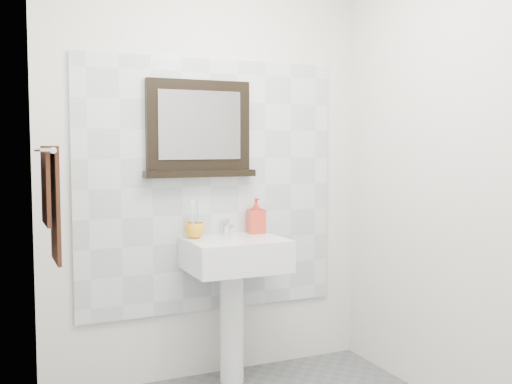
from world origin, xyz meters
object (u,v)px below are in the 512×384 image
at_px(framed_mirror, 199,131).
at_px(toothbrush_cup, 195,230).
at_px(pedestal_sink, 235,270).
at_px(hand_towel, 51,195).
at_px(soap_dispenser, 256,215).

bearing_deg(framed_mirror, toothbrush_cup, -123.69).
distance_m(pedestal_sink, hand_towel, 1.14).
distance_m(toothbrush_cup, framed_mirror, 0.58).
distance_m(pedestal_sink, soap_dispenser, 0.38).
relative_size(toothbrush_cup, soap_dispenser, 0.53).
relative_size(soap_dispenser, hand_towel, 0.39).
relative_size(framed_mirror, hand_towel, 1.21).
bearing_deg(pedestal_sink, hand_towel, -168.99).
relative_size(pedestal_sink, soap_dispenser, 4.47).
bearing_deg(toothbrush_cup, framed_mirror, 56.31).
distance_m(soap_dispenser, framed_mirror, 0.62).
xyz_separation_m(toothbrush_cup, framed_mirror, (0.06, 0.09, 0.57)).
distance_m(pedestal_sink, framed_mirror, 0.83).
bearing_deg(toothbrush_cup, pedestal_sink, -25.87).
xyz_separation_m(pedestal_sink, hand_towel, (-1.01, -0.20, 0.48)).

